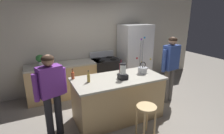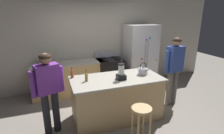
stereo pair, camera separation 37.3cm
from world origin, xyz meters
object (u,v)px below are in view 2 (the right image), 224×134
object	(u,v)px
refrigerator	(140,56)
person_by_sink_right	(174,65)
kitchen_island	(117,98)
person_by_island_left	(48,87)
potted_plant	(45,58)
bar_stool	(141,115)
tea_kettle	(143,71)
stove_range	(110,74)
bottle_cooking_sauce	(72,74)
bottle_wine	(121,68)
bottle_vinegar	(86,77)
blender_appliance	(121,73)

from	to	relation	value
refrigerator	person_by_sink_right	bearing A→B (deg)	-83.52
kitchen_island	person_by_sink_right	bearing A→B (deg)	4.07
person_by_island_left	potted_plant	bearing A→B (deg)	91.70
kitchen_island	bar_stool	distance (m)	0.81
person_by_island_left	tea_kettle	size ratio (longest dim) A/B	5.68
stove_range	bar_stool	size ratio (longest dim) A/B	1.75
potted_plant	bottle_cooking_sauce	bearing A→B (deg)	-66.53
stove_range	bottle_cooking_sauce	bearing A→B (deg)	-136.12
bottle_wine	bar_stool	bearing A→B (deg)	-92.75
bottle_wine	bottle_vinegar	xyz separation A→B (m)	(-0.84, -0.24, -0.03)
bottle_wine	bottle_vinegar	bearing A→B (deg)	-163.92
blender_appliance	person_by_sink_right	bearing A→B (deg)	8.16
refrigerator	tea_kettle	bearing A→B (deg)	-116.31
bar_stool	potted_plant	distance (m)	2.87
kitchen_island	person_by_sink_right	size ratio (longest dim) A/B	1.13
blender_appliance	bottle_cooking_sauce	bearing A→B (deg)	154.18
refrigerator	potted_plant	bearing A→B (deg)	178.94
kitchen_island	blender_appliance	xyz separation A→B (m)	(0.05, -0.10, 0.60)
potted_plant	bottle_wine	xyz separation A→B (m)	(1.60, -1.27, -0.06)
tea_kettle	refrigerator	bearing A→B (deg)	63.69
refrigerator	tea_kettle	world-z (taller)	refrigerator
kitchen_island	refrigerator	world-z (taller)	refrigerator
person_by_sink_right	tea_kettle	size ratio (longest dim) A/B	6.08
bottle_wine	tea_kettle	distance (m)	0.48
potted_plant	bottle_wine	bearing A→B (deg)	-38.46
blender_appliance	bottle_wine	size ratio (longest dim) A/B	1.04
bar_stool	bottle_cooking_sauce	size ratio (longest dim) A/B	2.92
bottle_cooking_sauce	bottle_vinegar	bearing A→B (deg)	-52.11
refrigerator	bar_stool	world-z (taller)	refrigerator
bottle_wine	bottle_cooking_sauce	bearing A→B (deg)	176.77
tea_kettle	bottle_cooking_sauce	bearing A→B (deg)	167.62
person_by_island_left	bottle_cooking_sauce	distance (m)	0.63
kitchen_island	bottle_vinegar	distance (m)	0.83
person_by_sink_right	potted_plant	distance (m)	3.23
person_by_sink_right	blender_appliance	bearing A→B (deg)	-171.84
refrigerator	bottle_vinegar	world-z (taller)	refrigerator
person_by_island_left	tea_kettle	world-z (taller)	person_by_island_left
kitchen_island	refrigerator	distance (m)	2.07
bar_stool	tea_kettle	bearing A→B (deg)	60.81
bottle_cooking_sauce	bottle_wine	world-z (taller)	bottle_wine
stove_range	tea_kettle	bearing A→B (deg)	-80.82
person_by_sink_right	bottle_wine	xyz separation A→B (m)	(-1.29, 0.17, 0.03)
blender_appliance	bottle_vinegar	size ratio (longest dim) A/B	1.39
stove_range	person_by_island_left	world-z (taller)	person_by_island_left
person_by_island_left	person_by_sink_right	size ratio (longest dim) A/B	0.93
person_by_island_left	person_by_sink_right	bearing A→B (deg)	3.40
kitchen_island	bottle_vinegar	bearing A→B (deg)	176.46
potted_plant	bottle_vinegar	bearing A→B (deg)	-63.30
refrigerator	tea_kettle	size ratio (longest dim) A/B	6.84
stove_range	person_by_sink_right	world-z (taller)	person_by_sink_right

